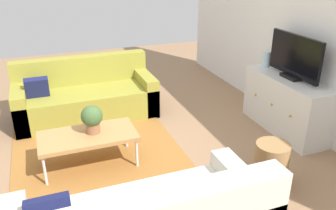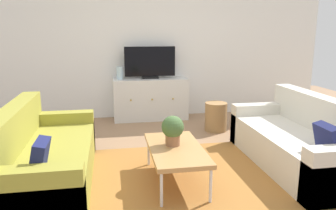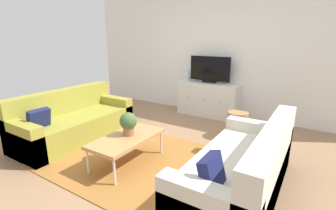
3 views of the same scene
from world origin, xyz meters
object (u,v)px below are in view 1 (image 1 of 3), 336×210
object	(u,v)px
coffee_table	(88,137)
flat_screen_tv	(295,57)
wicker_basket	(271,164)
glass_vase	(266,59)
potted_plant	(92,118)
couch_left_side	(85,97)
tv_console	(286,105)

from	to	relation	value
coffee_table	flat_screen_tv	xyz separation A→B (m)	(0.06, 2.56, 0.64)
coffee_table	wicker_basket	size ratio (longest dim) A/B	2.31
coffee_table	glass_vase	world-z (taller)	glass_vase
coffee_table	potted_plant	bearing A→B (deg)	107.60
coffee_table	flat_screen_tv	distance (m)	2.64
couch_left_side	wicker_basket	bearing A→B (deg)	32.71
potted_plant	wicker_basket	bearing A→B (deg)	58.13
couch_left_side	glass_vase	world-z (taller)	glass_vase
wicker_basket	potted_plant	bearing A→B (deg)	-121.87
coffee_table	tv_console	xyz separation A→B (m)	(0.06, 2.54, 0.01)
wicker_basket	couch_left_side	bearing A→B (deg)	-147.29
flat_screen_tv	wicker_basket	distance (m)	1.49
glass_vase	wicker_basket	xyz separation A→B (m)	(1.43, -0.88, -0.60)
coffee_table	tv_console	distance (m)	2.54
potted_plant	glass_vase	distance (m)	2.53
coffee_table	flat_screen_tv	bearing A→B (deg)	88.71
flat_screen_tv	wicker_basket	size ratio (longest dim) A/B	1.96
potted_plant	wicker_basket	world-z (taller)	potted_plant
tv_console	couch_left_side	bearing A→B (deg)	-120.80
flat_screen_tv	tv_console	bearing A→B (deg)	-90.00
coffee_table	flat_screen_tv	size ratio (longest dim) A/B	1.18
couch_left_side	coffee_table	distance (m)	1.37
tv_console	wicker_basket	xyz separation A→B (m)	(0.91, -0.88, -0.14)
potted_plant	wicker_basket	xyz separation A→B (m)	(0.99, 1.60, -0.33)
flat_screen_tv	glass_vase	size ratio (longest dim) A/B	4.05
potted_plant	flat_screen_tv	xyz separation A→B (m)	(0.08, 2.49, 0.43)
tv_console	glass_vase	bearing A→B (deg)	179.99
potted_plant	flat_screen_tv	distance (m)	2.53
coffee_table	wicker_basket	bearing A→B (deg)	59.70
potted_plant	flat_screen_tv	world-z (taller)	flat_screen_tv
coffee_table	glass_vase	size ratio (longest dim) A/B	4.77
potted_plant	wicker_basket	distance (m)	1.91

